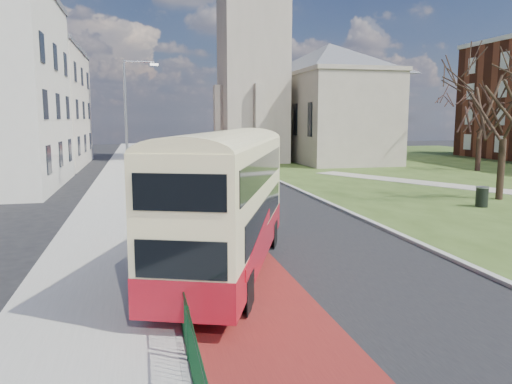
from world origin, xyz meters
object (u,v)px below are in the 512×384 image
object	(u,v)px
streetlamp	(128,119)
bus	(227,196)
litter_bin	(482,197)
winter_tree_near	(507,90)
winter_tree_far	(482,102)

from	to	relation	value
streetlamp	bus	size ratio (longest dim) A/B	0.81
bus	litter_bin	bearing A→B (deg)	49.12
bus	winter_tree_near	size ratio (longest dim) A/B	1.12
bus	winter_tree_near	distance (m)	20.32
winter_tree_near	litter_bin	bearing A→B (deg)	-143.67
streetlamp	winter_tree_far	size ratio (longest dim) A/B	0.93
winter_tree_near	litter_bin	world-z (taller)	winter_tree_near
winter_tree_far	litter_bin	size ratio (longest dim) A/B	8.12
streetlamp	litter_bin	bearing A→B (deg)	-28.61
bus	litter_bin	distance (m)	16.86
winter_tree_far	litter_bin	xyz separation A→B (m)	(-11.79, -16.07, -5.42)
streetlamp	winter_tree_far	distance (m)	30.35
winter_tree_far	litter_bin	bearing A→B (deg)	-126.26
winter_tree_near	winter_tree_far	size ratio (longest dim) A/B	1.02
bus	winter_tree_far	distance (m)	35.99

